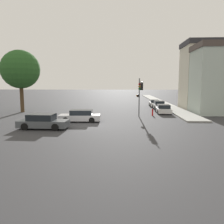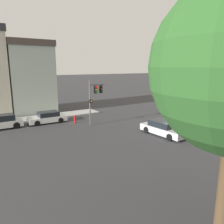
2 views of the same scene
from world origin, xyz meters
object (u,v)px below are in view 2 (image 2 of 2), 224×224
at_px(traffic_signal, 95,94).
at_px(fire_hydrant, 75,119).
at_px(crossing_car_0, 164,128).
at_px(parked_car_1, 4,122).
at_px(parked_car_0, 47,117).
at_px(crossing_car_1, 215,128).

relative_size(traffic_signal, fire_hydrant, 5.51).
distance_m(crossing_car_0, fire_hydrant, 10.48).
height_order(traffic_signal, parked_car_1, traffic_signal).
distance_m(parked_car_0, fire_hydrant, 3.28).
distance_m(crossing_car_0, parked_car_0, 13.55).
relative_size(traffic_signal, crossing_car_1, 1.05).
xyz_separation_m(traffic_signal, crossing_car_0, (-7.10, -3.59, -2.88)).
distance_m(crossing_car_1, parked_car_0, 18.36).
bearing_deg(parked_car_0, traffic_signal, 140.89).
bearing_deg(crossing_car_0, parked_car_0, -146.73).
relative_size(crossing_car_1, fire_hydrant, 5.25).
bearing_deg(traffic_signal, crossing_car_0, 20.11).
relative_size(crossing_car_0, parked_car_0, 1.08).
bearing_deg(parked_car_1, traffic_signal, 156.63).
xyz_separation_m(crossing_car_0, crossing_car_1, (-2.82, -4.16, 0.03)).
bearing_deg(fire_hydrant, parked_car_0, 53.83).
distance_m(traffic_signal, fire_hydrant, 4.01).
bearing_deg(crossing_car_0, parked_car_1, -133.92).
distance_m(traffic_signal, crossing_car_1, 12.91).
xyz_separation_m(parked_car_0, parked_car_1, (0.10, 4.71, 0.08)).
distance_m(traffic_signal, parked_car_0, 6.54).
distance_m(traffic_signal, parked_car_1, 10.34).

